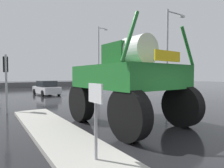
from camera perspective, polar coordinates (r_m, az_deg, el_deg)
name	(u,v)px	position (r m, az deg, el deg)	size (l,w,h in m)	color
ground_plane	(48,95)	(21.07, -18.98, -3.20)	(120.00, 120.00, 0.00)	black
median_island	(53,130)	(7.39, -17.41, -13.20)	(1.63, 8.59, 0.15)	#9E9B93
lane_arrow_sign	(96,107)	(4.30, -5.01, -7.09)	(0.07, 0.60, 1.74)	#99999E
oversize_sprayer	(129,80)	(8.03, 5.08, 1.29)	(3.83, 5.12, 4.05)	black
sedan_ahead	(46,88)	(21.46, -19.31, -1.19)	(2.18, 4.24, 1.52)	silver
traffic_signal_near_left	(6,71)	(11.81, -29.60, 3.49)	(0.24, 0.54, 3.20)	#A8AAAF
traffic_signal_near_right	(126,64)	(14.94, 4.27, 6.23)	(0.24, 0.54, 4.14)	#A8AAAF
streetlight_near_right	(169,49)	(16.71, 16.84, 10.03)	(2.27, 0.24, 7.56)	#A8AAAF
streetlight_far_right	(99,55)	(28.26, -3.89, 8.64)	(1.57, 0.24, 9.28)	#A8AAAF
roadside_barrier	(24,85)	(36.02, -25.19, -0.25)	(26.31, 0.24, 0.90)	#59595B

